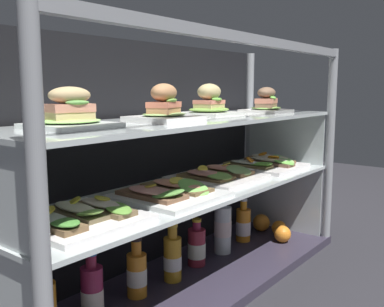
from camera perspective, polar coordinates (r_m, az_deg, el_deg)
The scene contains 24 objects.
ground_plane at distance 1.69m, azimuth -0.00°, elevation -17.13°, with size 6.00×6.00×0.02m, color #28272C.
case_base_deck at distance 1.68m, azimuth -0.00°, elevation -16.27°, with size 1.52×0.46×0.04m, color #322D3C.
case_frame at distance 1.62m, azimuth -3.24°, elevation 0.35°, with size 1.52×0.46×0.89m.
riser_lower_tier at distance 1.61m, azimuth -0.00°, elevation -10.49°, with size 1.45×0.38×0.32m.
shelf_lower_glass at distance 1.57m, azimuth -0.00°, elevation -4.69°, with size 1.47×0.40×0.01m, color silver.
riser_upper_tier at distance 1.54m, azimuth -0.00°, elevation -0.24°, with size 1.45×0.38×0.23m.
shelf_upper_glass at distance 1.53m, azimuth -0.00°, elevation 4.31°, with size 1.47×0.40×0.01m, color silver.
plated_roll_sandwich_mid_right at distance 1.19m, azimuth -15.46°, elevation 4.91°, with size 0.20×0.20×0.11m.
plated_roll_sandwich_near_right_corner at distance 1.38m, azimuth -3.63°, elevation 5.85°, with size 0.19×0.19×0.12m.
plated_roll_sandwich_right_of_center at distance 1.70m, azimuth 2.24°, elevation 6.33°, with size 0.20×0.20×0.12m.
plated_roll_sandwich_near_left_corner at distance 1.93m, azimuth 9.60°, elevation 6.51°, with size 0.18×0.18×0.11m.
open_sandwich_tray_mid_left at distance 1.20m, azimuth -14.49°, elevation -7.84°, with size 0.30×0.30×0.06m.
open_sandwich_tray_left_of_center at distance 1.42m, azimuth -3.00°, elevation -5.02°, with size 0.30×0.30×0.06m.
open_sandwich_tray_far_left at distance 1.71m, azimuth 3.41°, elevation -2.77°, with size 0.30×0.30×0.06m.
open_sandwich_tray_mid_right at distance 1.98m, azimuth 9.45°, elevation -1.29°, with size 0.30×0.30×0.06m.
juice_bottle_front_middle at distance 1.41m, azimuth -12.79°, elevation -17.17°, with size 0.07×0.07×0.21m.
juice_bottle_back_right at distance 1.52m, azimuth -7.15°, elevation -15.14°, with size 0.07×0.07×0.21m.
juice_bottle_front_fourth at distance 1.62m, azimuth -2.54°, elevation -13.34°, with size 0.07×0.07×0.21m.
juice_bottle_front_right_end at distance 1.75m, azimuth 0.61°, elevation -11.99°, with size 0.07×0.07×0.19m.
juice_bottle_tucked_behind at distance 1.87m, azimuth 4.01°, elevation -9.60°, with size 0.07×0.07×0.25m.
juice_bottle_front_left_end at distance 2.03m, azimuth 6.66°, elevation -9.15°, with size 0.07×0.07×0.20m.
orange_fruit_beside_bottles at distance 2.14m, azimuth 11.19°, elevation -9.43°, with size 0.07×0.07×0.07m, color orange.
orange_fruit_near_left_post at distance 2.04m, azimuth 11.63°, elevation -10.16°, with size 0.08×0.08×0.08m, color orange.
orange_fruit_rolled_forward at distance 2.18m, azimuth 8.96°, elevation -8.83°, with size 0.08×0.08×0.08m, color orange.
Camera 1 is at (-1.20, -0.94, 0.72)m, focal length 41.20 mm.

